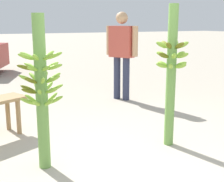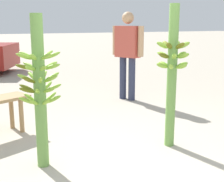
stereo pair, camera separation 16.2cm
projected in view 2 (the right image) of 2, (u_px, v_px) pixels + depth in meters
The scene contains 4 objects.
ground_plane at pixel (130, 167), 3.18m from camera, with size 80.00×80.00×0.00m, color #A89E8C.
banana_stalk_left at pixel (40, 89), 3.04m from camera, with size 0.44×0.44×1.53m.
banana_stalk_center at pixel (172, 72), 3.56m from camera, with size 0.40×0.39×1.65m.
vendor_person at pixel (128, 49), 5.78m from camera, with size 0.40×0.66×1.64m.
Camera 2 is at (-1.44, -2.58, 1.44)m, focal length 50.00 mm.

